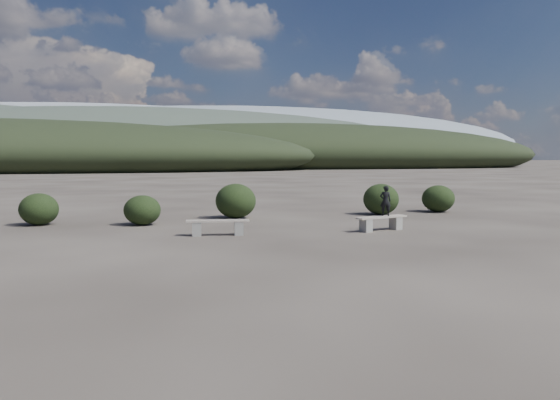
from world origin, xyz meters
name	(u,v)px	position (x,y,z in m)	size (l,w,h in m)	color
ground	(364,266)	(0.00, 0.00, 0.00)	(1200.00, 1200.00, 0.00)	#2C2622
bench_left	(218,226)	(-2.16, 5.15, 0.27)	(1.80, 0.61, 0.44)	gray
bench_right	(381,222)	(2.74, 4.88, 0.27)	(1.79, 0.81, 0.44)	gray
seated_person	(386,201)	(2.90, 4.92, 0.90)	(0.33, 0.22, 0.91)	black
shrub_a	(142,210)	(-4.16, 8.23, 0.49)	(1.19, 1.19, 0.98)	black
shrub_b	(236,201)	(-0.84, 9.42, 0.63)	(1.47, 1.47, 1.26)	black
shrub_d	(381,199)	(4.82, 9.19, 0.60)	(1.37, 1.37, 1.20)	black
shrub_e	(438,199)	(7.53, 9.54, 0.55)	(1.31, 1.31, 1.09)	black
shrub_f	(39,209)	(-7.41, 9.10, 0.52)	(1.23, 1.23, 1.04)	black
mountain_ridges	(125,144)	(-7.48, 339.06, 10.84)	(500.00, 400.00, 56.00)	black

